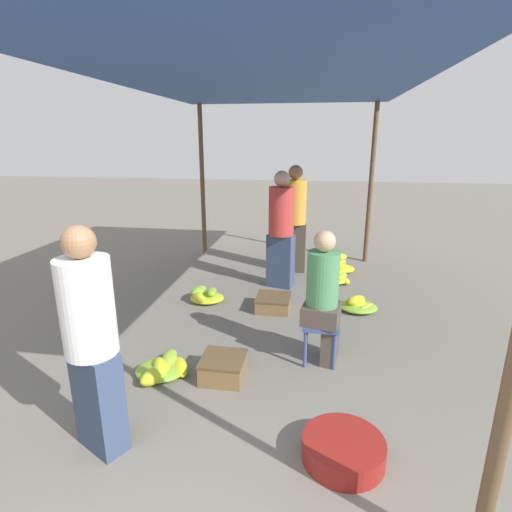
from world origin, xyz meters
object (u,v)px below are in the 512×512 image
at_px(banana_pile_right_2, 338,266).
at_px(shopper_walking_mid, 281,228).
at_px(banana_pile_left_0, 205,296).
at_px(crate_near, 273,303).
at_px(banana_pile_right_0, 358,305).
at_px(shopper_walking_far, 294,218).
at_px(basin_black, 343,450).
at_px(banana_pile_right_1, 334,278).
at_px(crate_mid, 223,368).
at_px(stool, 320,330).
at_px(vendor_seated, 324,296).
at_px(vendor_foreground, 91,340).
at_px(banana_pile_left_1, 163,369).

relative_size(banana_pile_right_2, shopper_walking_mid, 0.30).
distance_m(banana_pile_left_0, crate_near, 0.94).
xyz_separation_m(banana_pile_right_0, shopper_walking_far, (-0.93, 1.48, 0.82)).
relative_size(basin_black, banana_pile_right_0, 1.19).
height_order(banana_pile_left_0, banana_pile_right_1, banana_pile_left_0).
relative_size(banana_pile_left_0, crate_mid, 1.23).
relative_size(basin_black, banana_pile_left_0, 1.16).
distance_m(banana_pile_right_0, crate_mid, 2.19).
relative_size(banana_pile_right_2, crate_near, 1.18).
bearing_deg(banana_pile_right_0, stool, -110.52).
xyz_separation_m(vendor_seated, shopper_walking_far, (-0.46, 2.77, 0.21)).
height_order(banana_pile_left_0, shopper_walking_mid, shopper_walking_mid).
relative_size(basin_black, shopper_walking_mid, 0.33).
bearing_deg(banana_pile_right_2, banana_pile_right_0, -83.24).
relative_size(banana_pile_right_0, shopper_walking_mid, 0.28).
relative_size(banana_pile_right_1, banana_pile_right_2, 1.02).
bearing_deg(basin_black, shopper_walking_far, 98.61).
xyz_separation_m(stool, crate_near, (-0.59, 1.15, -0.24)).
xyz_separation_m(basin_black, banana_pile_right_0, (0.32, 2.55, -0.01)).
height_order(vendor_foreground, shopper_walking_mid, shopper_walking_mid).
bearing_deg(stool, crate_near, 117.04).
bearing_deg(banana_pile_right_2, shopper_walking_mid, -134.62).
xyz_separation_m(vendor_foreground, basin_black, (1.68, 0.13, -0.76)).
xyz_separation_m(banana_pile_right_2, crate_mid, (-1.16, -3.34, 0.03)).
relative_size(banana_pile_right_1, crate_near, 1.21).
relative_size(vendor_foreground, shopper_walking_mid, 0.95).
xyz_separation_m(stool, vendor_seated, (0.02, 0.00, 0.35)).
distance_m(banana_pile_left_0, banana_pile_right_0, 2.01).
relative_size(banana_pile_right_0, banana_pile_right_2, 0.93).
bearing_deg(vendor_seated, banana_pile_left_1, -161.59).
bearing_deg(crate_near, shopper_walking_mid, 89.66).
bearing_deg(banana_pile_right_1, banana_pile_left_0, -149.95).
relative_size(stool, vendor_seated, 0.32).
bearing_deg(banana_pile_left_1, banana_pile_right_1, 59.31).
bearing_deg(banana_pile_right_1, vendor_foreground, -115.12).
distance_m(banana_pile_right_2, crate_near, 1.96).
xyz_separation_m(vendor_foreground, stool, (1.51, 1.39, -0.50)).
bearing_deg(shopper_walking_far, banana_pile_left_1, -106.83).
distance_m(banana_pile_right_1, shopper_walking_far, 1.16).
height_order(banana_pile_right_1, crate_mid, crate_mid).
bearing_deg(banana_pile_left_0, banana_pile_left_1, -86.75).
bearing_deg(crate_near, banana_pile_left_1, -117.14).
bearing_deg(crate_mid, banana_pile_left_1, -175.71).
bearing_deg(vendor_foreground, banana_pile_left_1, 84.76).
distance_m(banana_pile_right_2, crate_mid, 3.54).
bearing_deg(shopper_walking_far, banana_pile_right_1, -38.10).
bearing_deg(vendor_seated, banana_pile_right_2, 84.60).
xyz_separation_m(banana_pile_right_0, crate_near, (-1.07, -0.14, 0.02)).
distance_m(crate_mid, shopper_walking_mid, 2.59).
height_order(vendor_seated, shopper_walking_mid, shopper_walking_mid).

